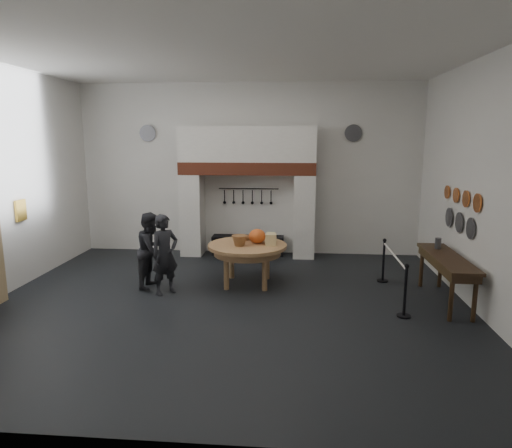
# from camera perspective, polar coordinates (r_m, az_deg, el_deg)

# --- Properties ---
(floor) EXTENTS (9.00, 8.00, 0.02)m
(floor) POSITION_cam_1_polar(r_m,az_deg,el_deg) (8.77, -3.56, -9.90)
(floor) COLOR black
(floor) RESTS_ON ground
(ceiling) EXTENTS (9.00, 8.00, 0.02)m
(ceiling) POSITION_cam_1_polar(r_m,az_deg,el_deg) (8.32, -3.94, 20.49)
(ceiling) COLOR silver
(ceiling) RESTS_ON wall_back
(wall_back) EXTENTS (9.00, 0.02, 4.50)m
(wall_back) POSITION_cam_1_polar(r_m,az_deg,el_deg) (12.20, -0.90, 6.82)
(wall_back) COLOR silver
(wall_back) RESTS_ON floor
(wall_front) EXTENTS (9.00, 0.02, 4.50)m
(wall_front) POSITION_cam_1_polar(r_m,az_deg,el_deg) (4.37, -11.63, -0.56)
(wall_front) COLOR silver
(wall_front) RESTS_ON floor
(wall_right) EXTENTS (0.02, 8.00, 4.50)m
(wall_right) POSITION_cam_1_polar(r_m,az_deg,el_deg) (8.78, 26.79, 4.12)
(wall_right) COLOR silver
(wall_right) RESTS_ON floor
(chimney_pier_left) EXTENTS (0.55, 0.70, 2.15)m
(chimney_pier_left) POSITION_cam_1_polar(r_m,az_deg,el_deg) (12.23, -7.95, 1.18)
(chimney_pier_left) COLOR silver
(chimney_pier_left) RESTS_ON floor
(chimney_pier_right) EXTENTS (0.55, 0.70, 2.15)m
(chimney_pier_right) POSITION_cam_1_polar(r_m,az_deg,el_deg) (11.93, 6.01, 0.98)
(chimney_pier_right) COLOR silver
(chimney_pier_right) RESTS_ON floor
(hearth_brick_band) EXTENTS (3.50, 0.72, 0.32)m
(hearth_brick_band) POSITION_cam_1_polar(r_m,az_deg,el_deg) (11.85, -1.08, 6.99)
(hearth_brick_band) COLOR #9E442B
(hearth_brick_band) RESTS_ON chimney_pier_left
(chimney_hood) EXTENTS (3.50, 0.70, 0.90)m
(chimney_hood) POSITION_cam_1_polar(r_m,az_deg,el_deg) (11.82, -1.09, 9.94)
(chimney_hood) COLOR silver
(chimney_hood) RESTS_ON hearth_brick_band
(iron_range) EXTENTS (1.90, 0.45, 0.50)m
(iron_range) POSITION_cam_1_polar(r_m,az_deg,el_deg) (12.23, -1.01, -2.67)
(iron_range) COLOR black
(iron_range) RESTS_ON floor
(utensil_rail) EXTENTS (1.60, 0.02, 0.02)m
(utensil_rail) POSITION_cam_1_polar(r_m,az_deg,el_deg) (12.17, -0.94, 4.44)
(utensil_rail) COLOR black
(utensil_rail) RESTS_ON wall_back
(wall_plaque) EXTENTS (0.05, 0.34, 0.44)m
(wall_plaque) POSITION_cam_1_polar(r_m,az_deg,el_deg) (10.67, -27.34, 1.53)
(wall_plaque) COLOR gold
(wall_plaque) RESTS_ON wall_left
(work_table) EXTENTS (1.99, 1.99, 0.07)m
(work_table) POSITION_cam_1_polar(r_m,az_deg,el_deg) (9.64, -1.08, -2.74)
(work_table) COLOR tan
(work_table) RESTS_ON floor
(pumpkin) EXTENTS (0.36, 0.36, 0.31)m
(pumpkin) POSITION_cam_1_polar(r_m,az_deg,el_deg) (9.67, 0.15, -1.53)
(pumpkin) COLOR orange
(pumpkin) RESTS_ON work_table
(cheese_block_big) EXTENTS (0.22, 0.22, 0.24)m
(cheese_block_big) POSITION_cam_1_polar(r_m,az_deg,el_deg) (9.52, 1.88, -1.96)
(cheese_block_big) COLOR #D4BB7E
(cheese_block_big) RESTS_ON work_table
(cheese_block_small) EXTENTS (0.18, 0.18, 0.20)m
(cheese_block_small) POSITION_cam_1_polar(r_m,az_deg,el_deg) (9.81, 1.86, -1.69)
(cheese_block_small) COLOR #D7C781
(cheese_block_small) RESTS_ON work_table
(wicker_basket) EXTENTS (0.38, 0.38, 0.22)m
(wicker_basket) POSITION_cam_1_polar(r_m,az_deg,el_deg) (9.48, -2.08, -2.08)
(wicker_basket) COLOR brown
(wicker_basket) RESTS_ON work_table
(bread_loaf) EXTENTS (0.31, 0.18, 0.13)m
(bread_loaf) POSITION_cam_1_polar(r_m,az_deg,el_deg) (9.97, -1.45, -1.70)
(bread_loaf) COLOR brown
(bread_loaf) RESTS_ON work_table
(visitor_near) EXTENTS (0.68, 0.69, 1.61)m
(visitor_near) POSITION_cam_1_polar(r_m,az_deg,el_deg) (9.25, -11.32, -3.75)
(visitor_near) COLOR black
(visitor_near) RESTS_ON floor
(visitor_far) EXTENTS (0.68, 0.83, 1.58)m
(visitor_far) POSITION_cam_1_polar(r_m,az_deg,el_deg) (9.74, -12.92, -3.17)
(visitor_far) COLOR black
(visitor_far) RESTS_ON floor
(side_table) EXTENTS (0.55, 2.20, 0.06)m
(side_table) POSITION_cam_1_polar(r_m,az_deg,el_deg) (9.28, 22.78, -3.93)
(side_table) COLOR #3B2A15
(side_table) RESTS_ON floor
(pewter_jug) EXTENTS (0.12, 0.12, 0.22)m
(pewter_jug) POSITION_cam_1_polar(r_m,az_deg,el_deg) (9.81, 21.79, -2.26)
(pewter_jug) COLOR #4A4A4F
(pewter_jug) RESTS_ON side_table
(copper_pan_a) EXTENTS (0.03, 0.34, 0.34)m
(copper_pan_a) POSITION_cam_1_polar(r_m,az_deg,el_deg) (8.98, 25.93, 2.38)
(copper_pan_a) COLOR #C6662D
(copper_pan_a) RESTS_ON wall_right
(copper_pan_b) EXTENTS (0.03, 0.32, 0.32)m
(copper_pan_b) POSITION_cam_1_polar(r_m,az_deg,el_deg) (9.49, 24.77, 2.87)
(copper_pan_b) COLOR #C6662D
(copper_pan_b) RESTS_ON wall_right
(copper_pan_c) EXTENTS (0.03, 0.30, 0.30)m
(copper_pan_c) POSITION_cam_1_polar(r_m,az_deg,el_deg) (10.01, 23.72, 3.31)
(copper_pan_c) COLOR #C6662D
(copper_pan_c) RESTS_ON wall_right
(copper_pan_d) EXTENTS (0.03, 0.28, 0.28)m
(copper_pan_d) POSITION_cam_1_polar(r_m,az_deg,el_deg) (10.53, 22.78, 3.71)
(copper_pan_d) COLOR #C6662D
(copper_pan_d) RESTS_ON wall_right
(pewter_plate_left) EXTENTS (0.03, 0.40, 0.40)m
(pewter_plate_left) POSITION_cam_1_polar(r_m,az_deg,el_deg) (9.24, 25.24, -0.50)
(pewter_plate_left) COLOR #4C4C51
(pewter_plate_left) RESTS_ON wall_right
(pewter_plate_mid) EXTENTS (0.03, 0.40, 0.40)m
(pewter_plate_mid) POSITION_cam_1_polar(r_m,az_deg,el_deg) (9.80, 24.05, 0.18)
(pewter_plate_mid) COLOR #4C4C51
(pewter_plate_mid) RESTS_ON wall_right
(pewter_plate_right) EXTENTS (0.03, 0.40, 0.40)m
(pewter_plate_right) POSITION_cam_1_polar(r_m,az_deg,el_deg) (10.36, 22.99, 0.79)
(pewter_plate_right) COLOR #4C4C51
(pewter_plate_right) RESTS_ON wall_right
(pewter_plate_back_left) EXTENTS (0.44, 0.03, 0.44)m
(pewter_plate_back_left) POSITION_cam_1_polar(r_m,az_deg,el_deg) (12.69, -13.38, 10.98)
(pewter_plate_back_left) COLOR #4C4C51
(pewter_plate_back_left) RESTS_ON wall_back
(pewter_plate_back_right) EXTENTS (0.44, 0.03, 0.44)m
(pewter_plate_back_right) POSITION_cam_1_polar(r_m,az_deg,el_deg) (12.16, 12.07, 11.05)
(pewter_plate_back_right) COLOR #4C4C51
(pewter_plate_back_right) RESTS_ON wall_back
(barrier_post_near) EXTENTS (0.05, 0.05, 0.90)m
(barrier_post_near) POSITION_cam_1_polar(r_m,az_deg,el_deg) (8.40, 18.14, -8.11)
(barrier_post_near) COLOR black
(barrier_post_near) RESTS_ON floor
(barrier_post_far) EXTENTS (0.05, 0.05, 0.90)m
(barrier_post_far) POSITION_cam_1_polar(r_m,az_deg,el_deg) (10.27, 15.65, -4.53)
(barrier_post_far) COLOR black
(barrier_post_far) RESTS_ON floor
(barrier_rope) EXTENTS (0.04, 2.00, 0.04)m
(barrier_rope) POSITION_cam_1_polar(r_m,az_deg,el_deg) (9.23, 16.90, -3.76)
(barrier_rope) COLOR silver
(barrier_rope) RESTS_ON barrier_post_near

